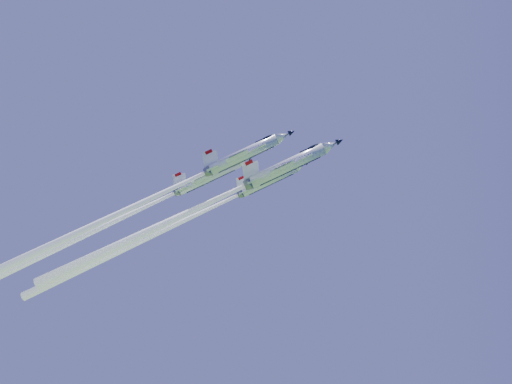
% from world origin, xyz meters
% --- Properties ---
extents(jet_lead, '(41.69, 14.47, 35.55)m').
position_xyz_m(jet_lead, '(-8.98, -2.60, 102.04)').
color(jet_lead, white).
extents(jet_left, '(40.52, 13.41, 38.71)m').
position_xyz_m(jet_left, '(-15.50, 2.99, 99.90)').
color(jet_left, white).
extents(jet_right, '(46.68, 15.25, 45.94)m').
position_xyz_m(jet_right, '(-19.60, -12.13, 99.68)').
color(jet_right, white).
extents(jet_slot, '(40.60, 13.45, 38.75)m').
position_xyz_m(jet_slot, '(-23.52, -6.93, 98.97)').
color(jet_slot, white).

